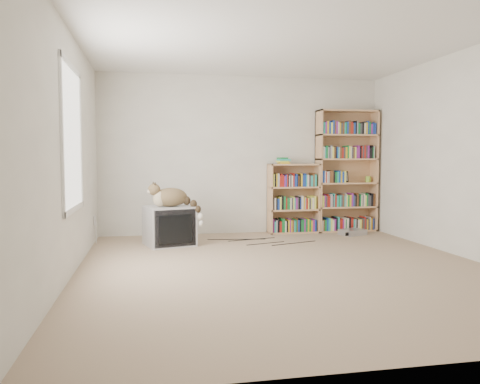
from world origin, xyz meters
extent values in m
cube|color=tan|center=(0.00, 0.00, 0.00)|extent=(4.50, 5.00, 0.01)
cube|color=silver|center=(0.00, 2.50, 1.25)|extent=(4.50, 0.02, 2.50)
cube|color=silver|center=(0.00, -2.50, 1.25)|extent=(4.50, 0.02, 2.50)
cube|color=silver|center=(-2.25, 0.00, 1.25)|extent=(0.02, 5.00, 2.50)
cube|color=silver|center=(2.25, 0.00, 1.25)|extent=(0.02, 5.00, 2.50)
cube|color=white|center=(0.00, 0.00, 2.50)|extent=(4.50, 5.00, 0.02)
cube|color=white|center=(-2.24, 0.20, 1.40)|extent=(0.02, 1.22, 1.52)
cube|color=#AFAFB2|center=(-1.21, 1.60, 0.27)|extent=(0.74, 0.70, 0.54)
cube|color=black|center=(-1.14, 1.34, 0.27)|extent=(0.56, 0.18, 0.50)
cube|color=black|center=(-1.14, 1.33, 0.26)|extent=(0.45, 0.13, 0.38)
cube|color=black|center=(-1.24, 1.72, 0.26)|extent=(0.44, 0.39, 0.32)
ellipsoid|color=#342115|center=(-1.19, 1.58, 0.67)|extent=(0.53, 0.41, 0.26)
ellipsoid|color=#342115|center=(-1.07, 1.61, 0.66)|extent=(0.26, 0.28, 0.19)
ellipsoid|color=tan|center=(-1.34, 1.52, 0.66)|extent=(0.22, 0.22, 0.21)
ellipsoid|color=#342115|center=(-1.41, 1.51, 0.78)|extent=(0.20, 0.19, 0.16)
sphere|color=beige|center=(-1.47, 1.50, 0.75)|extent=(0.08, 0.08, 0.06)
cone|color=black|center=(-1.40, 1.48, 0.85)|extent=(0.08, 0.09, 0.08)
cone|color=black|center=(-1.42, 1.57, 0.85)|extent=(0.08, 0.09, 0.08)
cube|color=tan|center=(1.22, 2.34, 0.99)|extent=(0.02, 0.30, 1.98)
cube|color=tan|center=(2.19, 2.34, 0.99)|extent=(0.03, 0.30, 1.98)
cube|color=tan|center=(1.71, 2.48, 0.99)|extent=(0.99, 0.03, 1.98)
cube|color=tan|center=(1.71, 2.34, 1.97)|extent=(0.99, 0.30, 0.02)
cube|color=tan|center=(1.71, 2.34, 0.01)|extent=(0.99, 0.30, 0.03)
cube|color=tan|center=(1.71, 2.34, 0.40)|extent=(0.99, 0.30, 0.03)
cube|color=tan|center=(1.71, 2.34, 0.79)|extent=(0.99, 0.30, 0.02)
cube|color=tan|center=(1.71, 2.34, 1.18)|extent=(0.99, 0.30, 0.02)
cube|color=tan|center=(1.71, 2.34, 1.57)|extent=(0.99, 0.30, 0.02)
cube|color=#A31D15|center=(1.71, 2.34, 0.12)|extent=(0.91, 0.24, 0.19)
cube|color=#173798|center=(1.71, 2.34, 0.51)|extent=(0.91, 0.24, 0.19)
cube|color=#13702F|center=(1.71, 2.34, 0.90)|extent=(0.91, 0.24, 0.19)
cube|color=beige|center=(1.71, 2.34, 1.29)|extent=(0.91, 0.24, 0.19)
cube|color=black|center=(1.71, 2.34, 1.68)|extent=(0.91, 0.24, 0.19)
cube|color=tan|center=(0.41, 2.34, 0.56)|extent=(0.03, 0.30, 1.11)
cube|color=tan|center=(1.19, 2.34, 0.56)|extent=(0.02, 0.30, 1.11)
cube|color=tan|center=(0.80, 2.48, 0.56)|extent=(0.81, 0.03, 1.11)
cube|color=tan|center=(0.80, 2.34, 1.10)|extent=(0.81, 0.30, 0.02)
cube|color=tan|center=(0.80, 2.34, 0.01)|extent=(0.81, 0.30, 0.03)
cube|color=tan|center=(0.80, 2.34, 0.37)|extent=(0.81, 0.30, 0.03)
cube|color=tan|center=(0.80, 2.34, 0.74)|extent=(0.81, 0.30, 0.02)
cube|color=#A31D15|center=(0.80, 2.34, 0.12)|extent=(0.73, 0.24, 0.19)
cube|color=#173798|center=(0.80, 2.34, 0.48)|extent=(0.73, 0.24, 0.19)
cube|color=#13702F|center=(0.80, 2.34, 0.84)|extent=(0.73, 0.24, 0.19)
cube|color=#A31D15|center=(0.62, 2.32, 1.16)|extent=(0.18, 0.23, 0.10)
cylinder|color=#88B533|center=(2.08, 2.34, 0.86)|extent=(0.09, 0.09, 0.10)
cube|color=black|center=(1.71, 2.44, 0.90)|extent=(0.13, 0.05, 0.18)
cube|color=#ADADB2|center=(1.65, 1.95, 0.04)|extent=(0.45, 0.39, 0.09)
cube|color=silver|center=(-2.24, 1.95, 0.32)|extent=(0.01, 0.08, 0.13)
camera|label=1|loc=(-1.45, -4.86, 1.18)|focal=35.00mm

